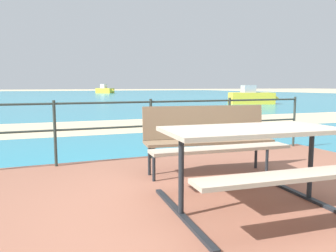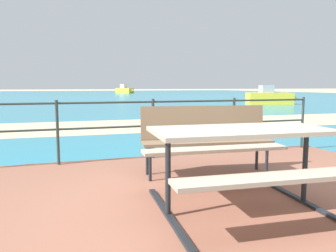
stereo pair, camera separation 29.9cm
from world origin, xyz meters
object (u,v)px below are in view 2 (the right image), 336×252
(picnic_table, at_px, (241,147))
(boat_far, at_px, (125,90))
(boat_mid, at_px, (270,97))
(park_bench, at_px, (205,133))

(picnic_table, relative_size, boat_far, 0.53)
(boat_mid, relative_size, boat_far, 1.06)
(picnic_table, height_order, park_bench, park_bench)
(picnic_table, xyz_separation_m, park_bench, (0.24, 1.32, -0.06))
(boat_mid, xyz_separation_m, boat_far, (-2.54, 37.44, 0.05))
(park_bench, xyz_separation_m, boat_far, (9.12, 52.46, -0.09))
(picnic_table, xyz_separation_m, boat_mid, (11.91, 16.34, -0.20))
(park_bench, bearing_deg, boat_mid, 60.19)
(picnic_table, relative_size, boat_mid, 0.50)
(boat_far, bearing_deg, picnic_table, -50.49)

